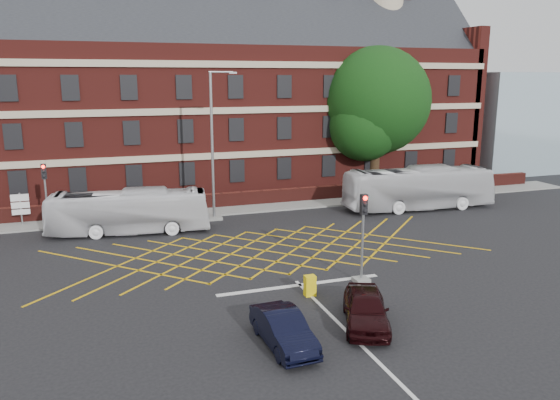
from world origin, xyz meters
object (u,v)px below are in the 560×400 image
object	(u,v)px
traffic_light_far	(47,203)
traffic_light_near	(362,247)
direction_signs	(20,205)
bus_right	(419,188)
car_maroon	(366,308)
deciduous_tree	(376,108)
bus_left	(129,212)
street_lamp	(214,169)
utility_cabinet	(310,286)
car_navy	(283,329)

from	to	relation	value
traffic_light_far	traffic_light_near	bearing A→B (deg)	-44.68
traffic_light_far	direction_signs	bearing A→B (deg)	135.48
bus_right	traffic_light_far	bearing A→B (deg)	88.05
car_maroon	direction_signs	distance (m)	25.02
bus_right	deciduous_tree	distance (m)	9.68
bus_left	traffic_light_near	world-z (taller)	traffic_light_near
bus_left	deciduous_tree	world-z (taller)	deciduous_tree
bus_right	car_maroon	xyz separation A→B (m)	(-12.76, -16.21, -0.86)
traffic_light_near	bus_left	bearing A→B (deg)	128.74
bus_left	direction_signs	world-z (taller)	bus_left
bus_left	bus_right	xyz separation A→B (m)	(20.61, -0.25, 0.19)
traffic_light_near	street_lamp	world-z (taller)	street_lamp
street_lamp	deciduous_tree	bearing A→B (deg)	21.67
deciduous_tree	street_lamp	xyz separation A→B (m)	(-15.45, -6.14, -3.46)
direction_signs	utility_cabinet	distance (m)	21.68
bus_right	direction_signs	xyz separation A→B (m)	(-27.19, 4.23, -0.18)
bus_right	car_navy	bearing A→B (deg)	139.36
traffic_light_far	direction_signs	world-z (taller)	traffic_light_far
bus_left	deciduous_tree	size ratio (longest dim) A/B	0.81
deciduous_tree	traffic_light_near	distance (m)	23.59
bus_right	direction_signs	distance (m)	27.52
bus_left	car_navy	size ratio (longest dim) A/B	2.54
car_navy	car_maroon	world-z (taller)	car_maroon
bus_right	traffic_light_far	size ratio (longest dim) A/B	2.62
bus_left	deciduous_tree	xyz separation A→B (m)	(21.20, 7.76, 5.59)
bus_left	car_navy	world-z (taller)	bus_left
car_navy	deciduous_tree	size ratio (longest dim) A/B	0.32
traffic_light_near	street_lamp	distance (m)	14.55
traffic_light_near	utility_cabinet	xyz separation A→B (m)	(-2.93, -0.74, -1.30)
traffic_light_near	street_lamp	bearing A→B (deg)	106.39
traffic_light_near	street_lamp	xyz separation A→B (m)	(-4.07, 13.86, 1.73)
car_navy	deciduous_tree	xyz separation A→B (m)	(16.95, 24.75, 6.32)
car_navy	utility_cabinet	world-z (taller)	car_navy
deciduous_tree	bus_left	bearing A→B (deg)	-159.91
deciduous_tree	street_lamp	bearing A→B (deg)	-158.33
direction_signs	utility_cabinet	size ratio (longest dim) A/B	2.34
car_navy	deciduous_tree	world-z (taller)	deciduous_tree
bus_right	car_maroon	bearing A→B (deg)	145.47
deciduous_tree	traffic_light_near	world-z (taller)	deciduous_tree
car_navy	deciduous_tree	bearing A→B (deg)	52.83
car_navy	traffic_light_near	bearing A→B (deg)	37.69
bus_right	utility_cabinet	distance (m)	18.75
bus_left	bus_right	bearing A→B (deg)	-82.30
car_navy	street_lamp	distance (m)	18.89
car_maroon	direction_signs	bearing A→B (deg)	148.01
bus_left	deciduous_tree	distance (m)	23.26
bus_right	car_maroon	world-z (taller)	bus_right
deciduous_tree	car_maroon	bearing A→B (deg)	-118.88
bus_right	utility_cabinet	bearing A→B (deg)	136.57
car_maroon	deciduous_tree	xyz separation A→B (m)	(13.36, 24.21, 6.26)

